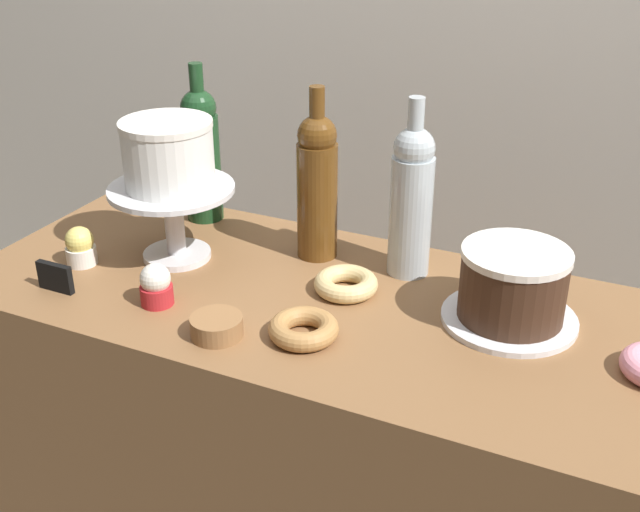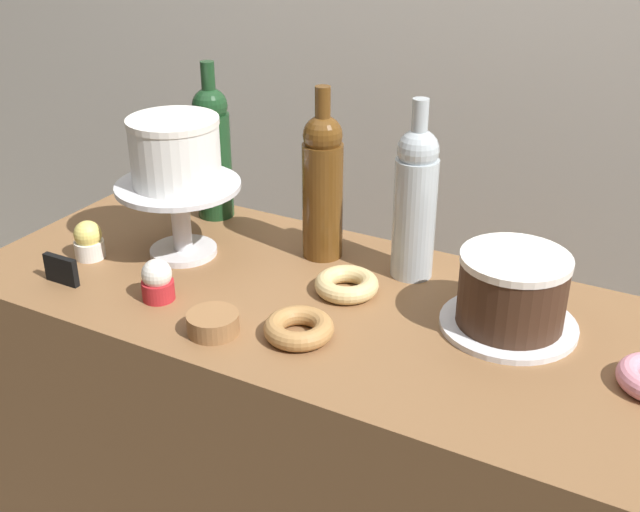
% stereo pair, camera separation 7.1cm
% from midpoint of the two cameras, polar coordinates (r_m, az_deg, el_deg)
% --- Properties ---
extents(back_wall, '(6.00, 0.05, 2.60)m').
position_cam_midpoint_polar(back_wall, '(1.99, 9.75, 17.25)').
color(back_wall, silver).
rests_on(back_wall, ground_plane).
extents(display_counter, '(1.28, 0.54, 0.94)m').
position_cam_midpoint_polar(display_counter, '(1.64, -1.29, -17.45)').
color(display_counter, brown).
rests_on(display_counter, ground_plane).
extents(cake_stand_pedestal, '(0.23, 0.23, 0.14)m').
position_cam_midpoint_polar(cake_stand_pedestal, '(1.48, -11.94, 3.28)').
color(cake_stand_pedestal, silver).
rests_on(cake_stand_pedestal, display_counter).
extents(white_layer_cake, '(0.17, 0.17, 0.12)m').
position_cam_midpoint_polar(white_layer_cake, '(1.45, -12.35, 7.21)').
color(white_layer_cake, white).
rests_on(white_layer_cake, cake_stand_pedestal).
extents(silver_serving_platter, '(0.22, 0.22, 0.01)m').
position_cam_midpoint_polar(silver_serving_platter, '(1.32, 12.03, -4.48)').
color(silver_serving_platter, white).
rests_on(silver_serving_platter, display_counter).
extents(chocolate_round_cake, '(0.17, 0.17, 0.12)m').
position_cam_midpoint_polar(chocolate_round_cake, '(1.28, 12.30, -2.01)').
color(chocolate_round_cake, '#3D2619').
rests_on(chocolate_round_cake, silver_serving_platter).
extents(wine_bottle_amber, '(0.08, 0.08, 0.33)m').
position_cam_midpoint_polar(wine_bottle_amber, '(1.45, -1.61, 5.22)').
color(wine_bottle_amber, '#5B3814').
rests_on(wine_bottle_amber, display_counter).
extents(wine_bottle_clear, '(0.08, 0.08, 0.33)m').
position_cam_midpoint_polar(wine_bottle_clear, '(1.39, 5.19, 4.15)').
color(wine_bottle_clear, '#B2BCC1').
rests_on(wine_bottle_clear, display_counter).
extents(wine_bottle_green, '(0.08, 0.08, 0.33)m').
position_cam_midpoint_polar(wine_bottle_green, '(1.63, -9.83, 7.41)').
color(wine_bottle_green, '#193D1E').
rests_on(wine_bottle_green, display_counter).
extents(cupcake_lemon, '(0.06, 0.06, 0.07)m').
position_cam_midpoint_polar(cupcake_lemon, '(1.53, -18.26, 0.62)').
color(cupcake_lemon, white).
rests_on(cupcake_lemon, display_counter).
extents(cupcake_vanilla, '(0.06, 0.06, 0.07)m').
position_cam_midpoint_polar(cupcake_vanilla, '(1.36, -13.27, -2.12)').
color(cupcake_vanilla, red).
rests_on(cupcake_vanilla, display_counter).
extents(donut_maple, '(0.11, 0.11, 0.03)m').
position_cam_midpoint_polar(donut_maple, '(1.24, -2.84, -5.32)').
color(donut_maple, '#B27F47').
rests_on(donut_maple, display_counter).
extents(donut_glazed, '(0.11, 0.11, 0.03)m').
position_cam_midpoint_polar(donut_glazed, '(1.37, 0.41, -2.04)').
color(donut_glazed, '#E0C17F').
rests_on(donut_glazed, display_counter).
extents(cookie_stack, '(0.08, 0.08, 0.03)m').
position_cam_midpoint_polar(cookie_stack, '(1.26, -9.10, -5.08)').
color(cookie_stack, olive).
rests_on(cookie_stack, display_counter).
extents(price_sign_chalkboard, '(0.07, 0.01, 0.05)m').
position_cam_midpoint_polar(price_sign_chalkboard, '(1.45, -19.98, -1.47)').
color(price_sign_chalkboard, black).
rests_on(price_sign_chalkboard, display_counter).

